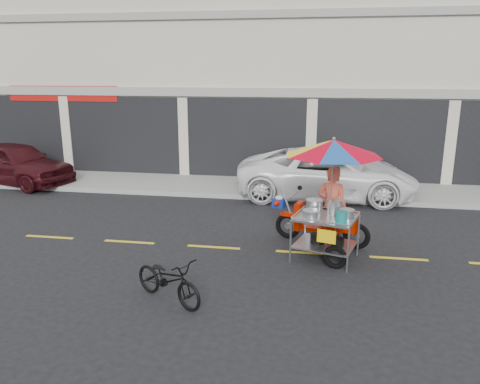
% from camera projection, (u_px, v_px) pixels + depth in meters
% --- Properties ---
extents(ground, '(90.00, 90.00, 0.00)m').
position_uv_depth(ground, '(303.00, 253.00, 10.19)').
color(ground, black).
extents(sidewalk, '(45.00, 3.00, 0.15)m').
position_uv_depth(sidewalk, '(309.00, 188.00, 15.42)').
color(sidewalk, gray).
rests_on(sidewalk, ground).
extents(shophouse_block, '(36.00, 8.11, 10.40)m').
position_uv_depth(shophouse_block, '(386.00, 59.00, 18.76)').
color(shophouse_block, beige).
rests_on(shophouse_block, ground).
extents(centerline, '(42.00, 0.10, 0.01)m').
position_uv_depth(centerline, '(303.00, 253.00, 10.19)').
color(centerline, gold).
rests_on(centerline, ground).
extents(maroon_sedan, '(4.61, 2.85, 1.46)m').
position_uv_depth(maroon_sedan, '(16.00, 163.00, 16.05)').
color(maroon_sedan, '#360C11').
rests_on(maroon_sedan, ground).
extents(white_pickup, '(5.45, 2.54, 1.51)m').
position_uv_depth(white_pickup, '(327.00, 173.00, 14.39)').
color(white_pickup, white).
rests_on(white_pickup, ground).
extents(near_bicycle, '(1.61, 1.25, 0.81)m').
position_uv_depth(near_bicycle, '(168.00, 279.00, 7.98)').
color(near_bicycle, black).
rests_on(near_bicycle, ground).
extents(food_vendor_rig, '(2.55, 2.52, 2.58)m').
position_uv_depth(food_vendor_rig, '(331.00, 180.00, 9.77)').
color(food_vendor_rig, black).
rests_on(food_vendor_rig, ground).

